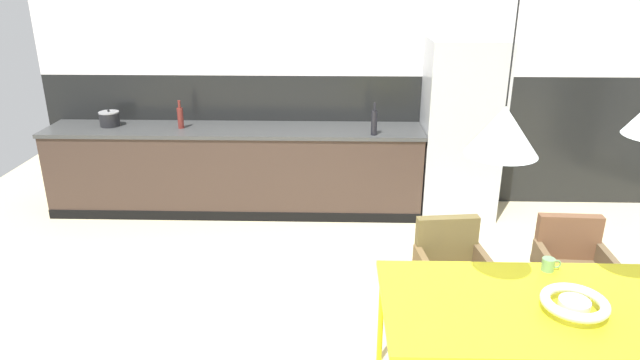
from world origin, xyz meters
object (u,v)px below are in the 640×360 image
(armchair_head_of_table, at_px, (450,260))
(mug_dark_espresso, at_px, (549,265))
(armchair_corner_seat, at_px, (572,258))
(dining_table, at_px, (552,311))
(bottle_vinegar_dark, at_px, (374,122))
(refrigerator_column, at_px, (461,130))
(fruit_bowl, at_px, (575,303))
(bottle_spice_small, at_px, (180,117))
(cooking_pot, at_px, (110,119))
(pendant_lamp_over_table_near, at_px, (503,130))

(armchair_head_of_table, relative_size, mug_dark_espresso, 6.65)
(armchair_corner_seat, height_order, armchair_head_of_table, armchair_corner_seat)
(dining_table, height_order, bottle_vinegar_dark, bottle_vinegar_dark)
(refrigerator_column, relative_size, bottle_vinegar_dark, 5.62)
(refrigerator_column, bearing_deg, armchair_corner_seat, -77.53)
(armchair_corner_seat, relative_size, mug_dark_espresso, 6.69)
(dining_table, bearing_deg, fruit_bowl, -45.04)
(dining_table, relative_size, bottle_vinegar_dark, 5.73)
(refrigerator_column, bearing_deg, mug_dark_espresso, -89.56)
(armchair_corner_seat, distance_m, fruit_bowl, 1.17)
(refrigerator_column, xyz_separation_m, mug_dark_espresso, (0.02, -2.54, -0.14))
(refrigerator_column, relative_size, armchair_head_of_table, 2.35)
(mug_dark_espresso, xyz_separation_m, bottle_spice_small, (-2.90, 2.52, 0.26))
(armchair_head_of_table, distance_m, bottle_vinegar_dark, 1.91)
(refrigerator_column, relative_size, cooking_pot, 8.82)
(mug_dark_espresso, bearing_deg, cooking_pot, 144.86)
(cooking_pot, height_order, bottle_spice_small, bottle_spice_small)
(dining_table, distance_m, armchair_head_of_table, 1.01)
(dining_table, relative_size, fruit_bowl, 5.32)
(fruit_bowl, relative_size, mug_dark_espresso, 2.99)
(armchair_head_of_table, height_order, bottle_vinegar_dark, bottle_vinegar_dark)
(armchair_corner_seat, distance_m, cooking_pot, 4.57)
(mug_dark_espresso, bearing_deg, armchair_corner_seat, 55.22)
(armchair_corner_seat, bearing_deg, pendant_lamp_over_table_near, 49.03)
(armchair_corner_seat, relative_size, bottle_vinegar_dark, 2.41)
(bottle_vinegar_dark, height_order, pendant_lamp_over_table_near, pendant_lamp_over_table_near)
(mug_dark_espresso, bearing_deg, dining_table, -105.61)
(refrigerator_column, bearing_deg, fruit_bowl, -90.13)
(dining_table, relative_size, armchair_head_of_table, 2.40)
(fruit_bowl, distance_m, bottle_vinegar_dark, 2.93)
(bottle_vinegar_dark, xyz_separation_m, pendant_lamp_over_table_near, (0.45, -2.67, 0.66))
(pendant_lamp_over_table_near, bearing_deg, bottle_vinegar_dark, 99.51)
(bottle_vinegar_dark, bearing_deg, dining_table, -73.07)
(armchair_head_of_table, bearing_deg, dining_table, 104.66)
(mug_dark_espresso, bearing_deg, bottle_spice_small, 139.06)
(armchair_corner_seat, xyz_separation_m, armchair_head_of_table, (-0.88, -0.04, -0.01))
(cooking_pot, height_order, pendant_lamp_over_table_near, pendant_lamp_over_table_near)
(armchair_corner_seat, bearing_deg, bottle_vinegar_dark, -49.73)
(bottle_vinegar_dark, bearing_deg, pendant_lamp_over_table_near, -80.49)
(armchair_head_of_table, bearing_deg, fruit_bowl, 106.97)
(cooking_pot, xyz_separation_m, pendant_lamp_over_table_near, (3.19, -2.93, 0.72))
(armchair_corner_seat, distance_m, armchair_head_of_table, 0.88)
(bottle_spice_small, bearing_deg, mug_dark_espresso, -40.94)
(fruit_bowl, xyz_separation_m, bottle_spice_small, (-2.88, 2.97, 0.24))
(armchair_head_of_table, height_order, cooking_pot, cooking_pot)
(mug_dark_espresso, xyz_separation_m, bottle_vinegar_dark, (-0.92, 2.32, 0.27))
(armchair_head_of_table, bearing_deg, refrigerator_column, -109.44)
(refrigerator_column, bearing_deg, dining_table, -91.66)
(armchair_corner_seat, relative_size, bottle_spice_small, 2.70)
(fruit_bowl, distance_m, bottle_spice_small, 4.14)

